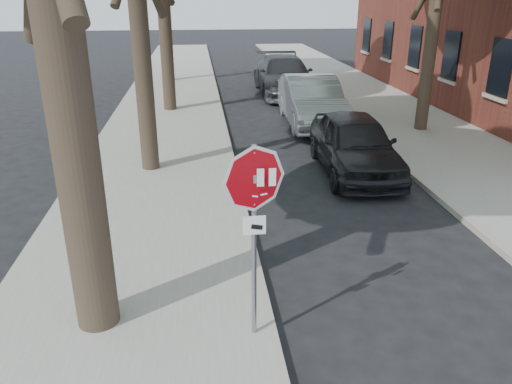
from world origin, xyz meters
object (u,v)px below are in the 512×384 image
Objects in this scene: car_b at (312,101)px; car_a at (355,144)px; stop_sign at (254,208)px; car_c at (284,75)px.

car_a is at bearing -88.40° from car_b.
stop_sign is 0.52× the size of car_b.
stop_sign is at bearing -114.65° from car_a.
car_c is (0.00, 10.72, 0.09)m from car_a.
car_b is (0.00, 5.02, 0.07)m from car_a.
stop_sign is at bearing -100.42° from car_c.
car_c reaches higher than car_a.
car_c reaches higher than car_b.
car_a is 10.72m from car_c.
stop_sign reaches higher than car_c.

